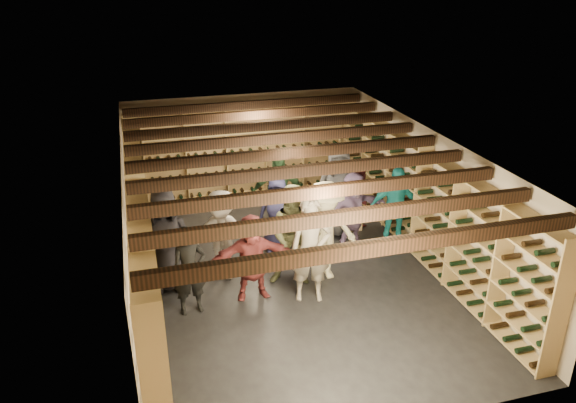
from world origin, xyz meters
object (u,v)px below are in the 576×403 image
(person_5, at_px, (252,257))
(person_8, at_px, (360,196))
(crate_loose, at_px, (349,225))
(person_9, at_px, (222,236))
(person_11, at_px, (353,210))
(person_4, at_px, (394,208))
(person_0, at_px, (166,240))
(person_6, at_px, (277,215))
(person_12, at_px, (337,192))
(crate_stack_right, at_px, (310,226))
(person_2, at_px, (295,236))
(person_10, at_px, (278,195))
(person_7, at_px, (310,250))
(person_1, at_px, (190,271))
(person_3, at_px, (325,231))
(crate_stack_left, at_px, (296,219))

(person_5, xyz_separation_m, person_8, (2.71, 1.90, 0.01))
(crate_loose, xyz_separation_m, person_9, (-2.89, -1.24, 0.75))
(person_11, bearing_deg, person_4, -43.34)
(person_0, relative_size, person_5, 1.22)
(person_6, xyz_separation_m, person_12, (1.35, 0.35, 0.19))
(crate_stack_right, relative_size, person_5, 0.35)
(person_2, relative_size, person_11, 1.19)
(person_10, bearing_deg, person_8, 6.28)
(person_4, bearing_deg, person_7, -136.93)
(person_1, xyz_separation_m, person_3, (2.40, 0.42, 0.17))
(person_3, bearing_deg, person_9, 161.70)
(person_1, bearing_deg, crate_stack_right, 29.96)
(person_6, bearing_deg, person_8, 32.95)
(person_3, distance_m, person_7, 0.73)
(person_10, bearing_deg, crate_stack_left, 17.23)
(crate_loose, xyz_separation_m, person_5, (-2.52, -1.98, 0.67))
(person_1, xyz_separation_m, person_9, (0.67, 0.90, 0.09))
(person_9, bearing_deg, person_11, 25.64)
(person_3, relative_size, person_7, 1.00)
(person_0, height_order, person_8, person_0)
(person_1, height_order, person_9, person_9)
(person_5, height_order, person_7, person_7)
(person_4, relative_size, person_11, 1.10)
(person_4, xyz_separation_m, person_6, (-2.22, 0.49, -0.08))
(person_1, bearing_deg, crate_stack_left, 33.87)
(person_10, bearing_deg, person_1, -124.57)
(person_9, bearing_deg, person_2, -9.40)
(person_5, height_order, person_11, person_11)
(crate_stack_right, relative_size, person_7, 0.29)
(crate_loose, xyz_separation_m, person_1, (-3.56, -2.14, 0.66))
(person_8, bearing_deg, person_7, -152.76)
(person_0, distance_m, person_6, 2.29)
(person_8, xyz_separation_m, person_11, (-0.41, -0.64, 0.01))
(crate_loose, distance_m, person_0, 4.15)
(person_12, bearing_deg, person_3, -106.81)
(person_5, bearing_deg, person_9, 118.75)
(person_3, xyz_separation_m, person_5, (-1.35, -0.26, -0.17))
(person_1, bearing_deg, person_6, 32.55)
(crate_stack_right, relative_size, person_6, 0.35)
(person_0, distance_m, person_2, 2.18)
(person_2, xyz_separation_m, person_8, (1.91, 1.68, -0.16))
(person_4, height_order, person_11, person_4)
(person_7, bearing_deg, person_4, 43.87)
(person_7, bearing_deg, person_6, 105.76)
(person_2, distance_m, person_3, 0.55)
(person_7, distance_m, person_11, 2.11)
(person_1, relative_size, person_8, 0.98)
(person_5, distance_m, person_10, 2.21)
(person_2, height_order, person_8, person_2)
(person_5, bearing_deg, person_11, 30.82)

